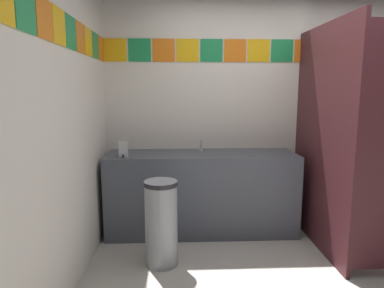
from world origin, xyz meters
TOP-DOWN VIEW (x-y plane):
  - wall_back at (0.00, 1.57)m, footprint 3.64×0.09m
  - wall_side at (-1.86, -0.00)m, footprint 0.09×3.06m
  - vanity_counter at (-0.77, 1.24)m, footprint 1.99×0.57m
  - faucet_center at (-0.77, 1.33)m, footprint 0.04×0.10m
  - soap_dispenser at (-1.56, 1.08)m, footprint 0.09×0.09m
  - stall_divider at (0.53, 0.63)m, footprint 0.92×1.31m
  - toilet at (1.00, 1.13)m, footprint 0.39×0.49m
  - trash_bin at (-1.17, 0.54)m, footprint 0.29×0.29m

SIDE VIEW (x-z plane):
  - toilet at x=1.00m, z-range -0.07..0.67m
  - trash_bin at x=-1.17m, z-range 0.00..0.76m
  - vanity_counter at x=-0.77m, z-range 0.01..0.87m
  - faucet_center at x=-0.77m, z-range 0.84..0.99m
  - soap_dispenser at x=-1.56m, z-range 0.86..1.02m
  - stall_divider at x=0.53m, z-range 0.00..2.13m
  - wall_back at x=0.00m, z-range 0.00..2.74m
  - wall_side at x=-1.86m, z-range 0.00..2.74m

